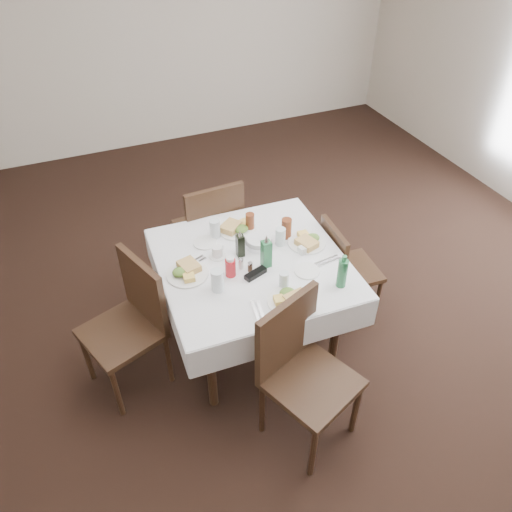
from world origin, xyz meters
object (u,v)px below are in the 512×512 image
Objects in this scene: water_s at (284,280)px; water_w at (218,280)px; chair_east at (342,265)px; oil_cruet_green at (266,253)px; oil_cruet_dark at (240,245)px; green_bottle at (342,273)px; dining_table at (252,271)px; ketchup_bottle at (230,267)px; chair_west at (132,317)px; chair_north at (211,227)px; chair_south at (300,364)px; coffee_mug at (217,252)px; water_e at (280,237)px; bread_basket at (259,242)px; water_n at (215,229)px.

water_w reaches higher than water_s.
chair_east is 3.36× the size of oil_cruet_green.
green_bottle is (0.47, -0.52, 0.02)m from oil_cruet_dark.
dining_table is 0.35m from water_s.
water_s is at bearing -74.13° from dining_table.
ketchup_bottle reaches higher than dining_table.
chair_west is 4.66× the size of oil_cruet_dark.
chair_north reaches higher than ketchup_bottle.
chair_south is 8.55× the size of coffee_mug.
chair_west is 1.11m from water_e.
chair_south is 0.70m from water_w.
chair_east is at bearing -4.79° from oil_cruet_dark.
chair_west reaches higher than coffee_mug.
dining_table is 0.38m from water_w.
chair_south is at bearing -88.68° from chair_north.
water_s is 0.48× the size of green_bottle.
chair_north is at bearing 93.43° from dining_table.
green_bottle is at bearing -71.97° from water_e.
water_w is 0.51m from bread_basket.
water_e is at bearing 43.15° from oil_cruet_green.
water_s is 0.35m from ketchup_bottle.
coffee_mug is at bearing 141.15° from oil_cruet_green.
water_w is (-1.03, -0.19, 0.37)m from chair_east.
oil_cruet_green reaches higher than ketchup_bottle.
green_bottle is at bearing -20.74° from water_s.
coffee_mug is (-0.26, 0.21, -0.07)m from oil_cruet_green.
oil_cruet_dark reaches higher than water_s.
water_s reaches higher than coffee_mug.
chair_west is 7.01× the size of water_n.
oil_cruet_dark is at bearing 92.62° from chair_south.
water_e is at bearing 1.42° from oil_cruet_dark.
water_e reaches higher than dining_table.
green_bottle is at bearing -61.01° from bread_basket.
chair_east is at bearing -42.65° from chair_north.
dining_table is 0.21m from bread_basket.
oil_cruet_green is (-0.67, -0.10, 0.40)m from chair_east.
water_s is at bearing 159.26° from green_bottle.
ketchup_bottle is at bearing -95.94° from water_n.
water_n is 0.73× the size of bread_basket.
water_n is at bearing 138.28° from bread_basket.
oil_cruet_green is (0.20, -0.42, 0.04)m from water_n.
ketchup_bottle is at bearing 149.25° from green_bottle.
chair_north is 5.17× the size of bread_basket.
chair_south is at bearing -78.30° from coffee_mug.
water_e is 1.11× the size of coffee_mug.
water_w is (0.53, -0.19, 0.29)m from chair_west.
chair_south is at bearing -83.55° from water_n.
coffee_mug is at bearing 173.02° from chair_east.
bread_basket is at bearing 163.81° from water_e.
oil_cruet_green is at bearing -171.80° from chair_east.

